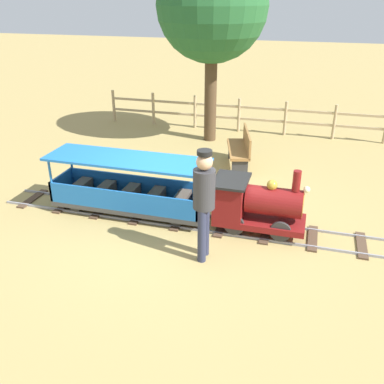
# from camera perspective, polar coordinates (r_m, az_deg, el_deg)

# --- Properties ---
(ground_plane) EXTENTS (60.00, 60.00, 0.00)m
(ground_plane) POSITION_cam_1_polar(r_m,az_deg,el_deg) (7.05, -1.20, -3.90)
(ground_plane) COLOR #A38C51
(track) EXTENTS (0.75, 6.40, 0.04)m
(track) POSITION_cam_1_polar(r_m,az_deg,el_deg) (7.05, -1.56, -3.73)
(track) COLOR gray
(track) RESTS_ON ground_plane
(locomotive) EXTENTS (0.71, 1.45, 1.06)m
(locomotive) POSITION_cam_1_polar(r_m,az_deg,el_deg) (6.60, 8.41, -1.56)
(locomotive) COLOR maroon
(locomotive) RESTS_ON ground_plane
(passenger_car) EXTENTS (0.81, 2.70, 0.97)m
(passenger_car) POSITION_cam_1_polar(r_m,az_deg,el_deg) (7.17, -8.48, 0.10)
(passenger_car) COLOR #3F3F3F
(passenger_car) RESTS_ON ground_plane
(conductor_person) EXTENTS (0.30, 0.30, 1.62)m
(conductor_person) POSITION_cam_1_polar(r_m,az_deg,el_deg) (5.66, 1.63, -0.70)
(conductor_person) COLOR #282D47
(conductor_person) RESTS_ON ground_plane
(park_bench) EXTENTS (1.36, 0.72, 0.82)m
(park_bench) POSITION_cam_1_polar(r_m,az_deg,el_deg) (9.10, 6.54, 5.71)
(park_bench) COLOR olive
(park_bench) RESTS_ON ground_plane
(oak_tree_near) EXTENTS (2.57, 2.57, 4.48)m
(oak_tree_near) POSITION_cam_1_polar(r_m,az_deg,el_deg) (10.48, 2.74, 23.77)
(oak_tree_near) COLOR #4C3823
(oak_tree_near) RESTS_ON ground_plane
(fence_section) EXTENTS (0.08, 7.48, 0.90)m
(fence_section) POSITION_cam_1_polar(r_m,az_deg,el_deg) (11.65, 6.35, 10.42)
(fence_section) COLOR tan
(fence_section) RESTS_ON ground_plane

